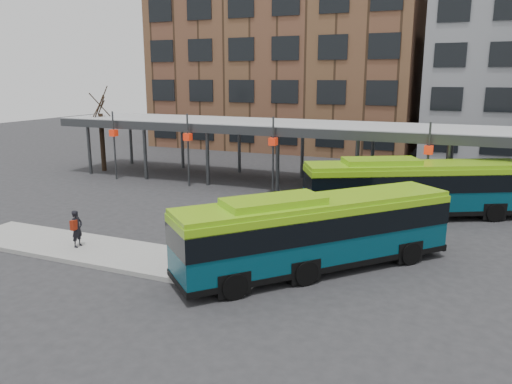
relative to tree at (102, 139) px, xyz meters
name	(u,v)px	position (x,y,z in m)	size (l,w,h in m)	color
ground	(256,249)	(18.00, -12.00, -2.43)	(120.00, 120.00, 0.00)	#28282B
boarding_island	(105,252)	(12.50, -15.00, -2.34)	(14.00, 3.00, 0.18)	gray
canopy	(334,129)	(17.94, 0.87, 1.47)	(40.00, 6.53, 4.80)	#999B9E
tree	(102,139)	(0.00, 0.00, 0.00)	(1.64, 1.64, 5.60)	black
building_brick	(289,38)	(8.00, 20.00, 8.57)	(26.00, 14.00, 22.00)	brown
bus_front	(315,230)	(20.97, -13.24, -0.87)	(8.98, 9.65, 3.00)	#063B4B
bus_rear	(414,187)	(23.58, -4.24, -0.81)	(11.11, 7.45, 3.12)	#063B4B
pedestrian	(77,228)	(11.20, -15.11, -1.46)	(0.41, 0.63, 1.56)	black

